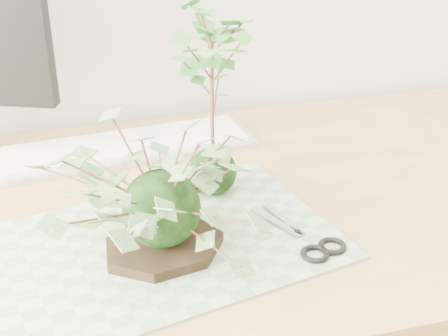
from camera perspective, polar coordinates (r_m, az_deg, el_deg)
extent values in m
cube|color=tan|center=(0.99, -2.59, -4.01)|extent=(1.60, 0.70, 0.04)
cube|color=gray|center=(0.88, -5.58, -6.94)|extent=(0.53, 0.41, 0.00)
cylinder|color=black|center=(0.86, -5.56, -7.14)|extent=(0.20, 0.20, 0.01)
sphere|color=black|center=(0.83, -5.75, -3.70)|extent=(0.11, 0.11, 0.11)
sphere|color=black|center=(0.99, -1.04, -0.31)|extent=(0.08, 0.08, 0.08)
cylinder|color=#4E3321|center=(0.94, -1.09, 5.67)|extent=(0.01, 0.01, 0.19)
cube|color=silver|center=(1.15, -9.16, 1.75)|extent=(0.49, 0.18, 0.01)
cube|color=white|center=(1.15, -9.19, 2.16)|extent=(0.45, 0.15, 0.01)
cube|color=gray|center=(0.93, 5.60, -4.69)|extent=(0.05, 0.09, 0.00)
cube|color=gray|center=(0.93, 6.42, -4.56)|extent=(0.03, 0.10, 0.00)
torus|color=black|center=(0.85, 7.24, -7.83)|extent=(0.05, 0.05, 0.01)
torus|color=black|center=(0.86, 9.21, -7.47)|extent=(0.05, 0.05, 0.01)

